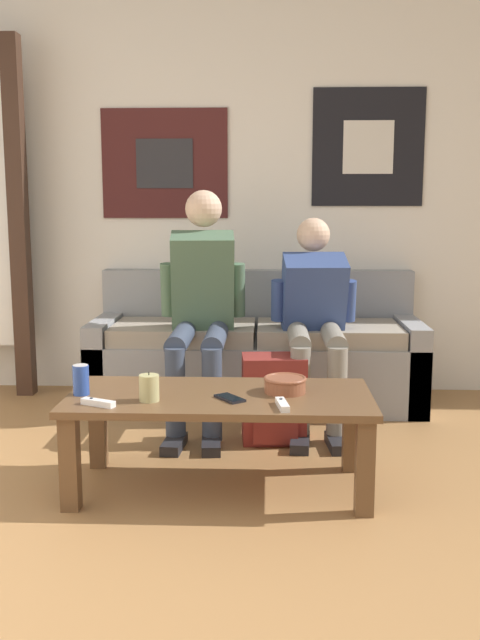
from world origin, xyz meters
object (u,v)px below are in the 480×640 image
Objects in this scene: drink_can_blue at (81,380)px; game_controller_near_left at (282,405)px; couch at (256,357)px; ceramic_bowl at (285,384)px; game_controller_near_right at (98,403)px; person_seated_teen at (315,313)px; pillar_candle at (149,388)px; backpack at (274,401)px; coffee_table at (220,410)px; cell_phone at (230,398)px; person_seated_adult at (201,299)px.

game_controller_near_left is (0.82, -0.16, -0.05)m from drink_can_blue.
couch is 1.54m from drink_can_blue.
game_controller_near_right is (-0.73, -0.23, -0.02)m from ceramic_bowl.
game_controller_near_left and game_controller_near_right have the same top height.
person_seated_teen is 9.36× the size of pillar_candle.
backpack is 0.92m from pillar_candle.
person_seated_teen is at bearing -49.01° from couch.
ceramic_bowl is at bearing -86.02° from backpack.
pillar_candle is 0.80× the size of game_controller_near_left.
pillar_candle is 0.21m from game_controller_near_right.
backpack is (-0.22, -0.35, -0.39)m from person_seated_teen.
coffee_table is 10.01× the size of drink_can_blue.
backpack reaches higher than coffee_table.
ceramic_bowl is 0.25m from cell_phone.
couch is at bearing 68.90° from game_controller_near_right.
person_seated_adult is at bearing 101.47° from cell_phone.
couch is 1.53m from game_controller_near_left.
person_seated_adult is 7.04× the size of ceramic_bowl.
couch is at bearing 51.31° from person_seated_adult.
ceramic_bowl is at bearing 7.68° from coffee_table.
person_seated_adult is 1.09m from cell_phone.
backpack reaches higher than cell_phone.
drink_can_blue is 0.20m from game_controller_near_right.
person_seated_adult reaches higher than game_controller_near_right.
person_seated_teen is 0.56m from backpack.
ceramic_bowl is 1.43× the size of drink_can_blue.
person_seated_teen is 8.86× the size of drink_can_blue.
person_seated_teen is 7.57× the size of game_controller_near_right.
pillar_candle is 0.30m from drink_can_blue.
couch is 4.41× the size of backpack.
couch is 16.31× the size of pillar_candle.
couch is 0.58m from person_seated_teen.
person_seated_adult reaches higher than couch.
ceramic_bowl is 1.20× the size of cell_phone.
drink_can_blue is 0.61m from cell_phone.
coffee_table is at bearing 3.25° from drink_can_blue.
ceramic_bowl is 0.56m from pillar_candle.
pillar_candle reaches higher than game_controller_near_left.
drink_can_blue is 0.85× the size of game_controller_near_right.
backpack is 3.50× the size of drink_can_blue.
person_seated_teen is at bearing 56.26° from pillar_candle.
coffee_table is 0.32m from game_controller_near_left.
couch is 15.44× the size of drink_can_blue.
drink_can_blue reaches higher than pillar_candle.
couch is 12.98× the size of game_controller_near_left.
pillar_candle is at bearing -164.35° from ceramic_bowl.
couch is 1.54× the size of coffee_table.
couch reaches higher than game_controller_near_left.
game_controller_near_right is at bearing -158.16° from pillar_candle.
drink_can_blue is (-1.01, -0.99, -0.13)m from person_seated_teen.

